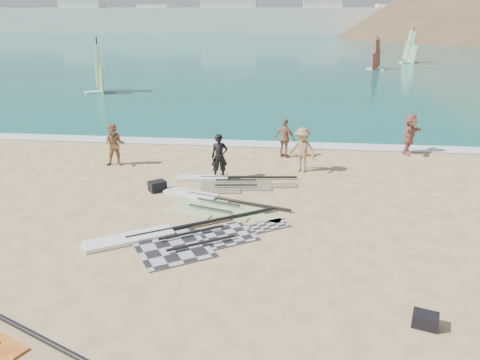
# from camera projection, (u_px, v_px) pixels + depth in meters

# --- Properties ---
(ground) EXTENTS (300.00, 300.00, 0.00)m
(ground) POSITION_uv_depth(u_px,v_px,m) (216.00, 263.00, 12.81)
(ground) COLOR #E3C184
(ground) RESTS_ON ground
(sea) EXTENTS (300.00, 240.00, 0.06)m
(sea) POSITION_uv_depth(u_px,v_px,m) (289.00, 36.00, 136.26)
(sea) COLOR #0D5D5C
(sea) RESTS_ON ground
(surf_line) EXTENTS (300.00, 1.20, 0.04)m
(surf_line) POSITION_uv_depth(u_px,v_px,m) (254.00, 144.00, 24.31)
(surf_line) COLOR white
(surf_line) RESTS_ON ground
(far_town) EXTENTS (160.00, 8.00, 12.00)m
(far_town) POSITION_uv_depth(u_px,v_px,m) (242.00, 19.00, 153.25)
(far_town) COLOR white
(far_town) RESTS_ON ground
(rig_grey) EXTENTS (6.14, 4.51, 0.20)m
(rig_grey) POSITION_uv_depth(u_px,v_px,m) (175.00, 238.00, 14.14)
(rig_grey) COLOR black
(rig_grey) RESTS_ON ground
(rig_green) EXTENTS (4.85, 2.76, 0.19)m
(rig_green) POSITION_uv_depth(u_px,v_px,m) (209.00, 202.00, 16.75)
(rig_green) COLOR #65BD22
(rig_green) RESTS_ON ground
(rig_orange) EXTENTS (4.94, 2.13, 0.19)m
(rig_orange) POSITION_uv_depth(u_px,v_px,m) (226.00, 182.00, 18.80)
(rig_orange) COLOR orange
(rig_orange) RESTS_ON ground
(gear_bag_near) EXTENTS (0.77, 0.75, 0.40)m
(gear_bag_near) POSITION_uv_depth(u_px,v_px,m) (157.00, 186.00, 17.91)
(gear_bag_near) COLOR black
(gear_bag_near) RESTS_ON ground
(gear_bag_far) EXTENTS (0.63, 0.52, 0.32)m
(gear_bag_far) POSITION_uv_depth(u_px,v_px,m) (425.00, 320.00, 10.16)
(gear_bag_far) COLOR black
(gear_bag_far) RESTS_ON ground
(person_wetsuit) EXTENTS (0.77, 0.60, 1.87)m
(person_wetsuit) POSITION_uv_depth(u_px,v_px,m) (219.00, 157.00, 19.01)
(person_wetsuit) COLOR black
(person_wetsuit) RESTS_ON ground
(beachgoer_left) EXTENTS (1.02, 0.85, 1.91)m
(beachgoer_left) POSITION_uv_depth(u_px,v_px,m) (115.00, 145.00, 20.65)
(beachgoer_left) COLOR #A0734C
(beachgoer_left) RESTS_ON ground
(beachgoer_mid) EXTENTS (1.44, 1.25, 1.94)m
(beachgoer_mid) POSITION_uv_depth(u_px,v_px,m) (302.00, 150.00, 19.85)
(beachgoer_mid) COLOR #9D7851
(beachgoer_mid) RESTS_ON ground
(beachgoer_back) EXTENTS (1.15, 0.94, 1.83)m
(beachgoer_back) POSITION_uv_depth(u_px,v_px,m) (285.00, 138.00, 21.88)
(beachgoer_back) COLOR #956E51
(beachgoer_back) RESTS_ON ground
(beachgoer_right) EXTENTS (1.39, 1.88, 1.97)m
(beachgoer_right) POSITION_uv_depth(u_px,v_px,m) (410.00, 134.00, 22.42)
(beachgoer_right) COLOR #B2685C
(beachgoer_right) RESTS_ON ground
(windsurfer_left) EXTENTS (2.51, 2.60, 4.64)m
(windsurfer_left) POSITION_uv_depth(u_px,v_px,m) (99.00, 77.00, 39.51)
(windsurfer_left) COLOR white
(windsurfer_left) RESTS_ON ground
(windsurfer_centre) EXTENTS (2.20, 2.34, 3.98)m
(windsurfer_centre) POSITION_uv_depth(u_px,v_px,m) (376.00, 60.00, 55.68)
(windsurfer_centre) COLOR white
(windsurfer_centre) RESTS_ON ground
(windsurfer_right) EXTENTS (2.69, 2.97, 4.75)m
(windsurfer_right) POSITION_uv_depth(u_px,v_px,m) (410.00, 53.00, 63.32)
(windsurfer_right) COLOR white
(windsurfer_right) RESTS_ON ground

